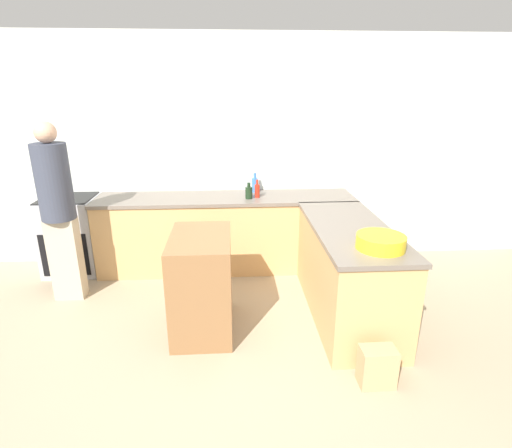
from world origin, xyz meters
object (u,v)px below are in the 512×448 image
object	(u,v)px
water_bottle_blue	(255,185)
person_by_range	(58,207)
range_oven	(72,235)
mixing_bowl	(381,242)
hot_sauce_bottle	(257,190)
island_table	(202,283)
wine_bottle_dark	(249,192)
paper_bag	(377,367)

from	to	relation	value
water_bottle_blue	person_by_range	bearing A→B (deg)	-157.15
range_oven	person_by_range	world-z (taller)	person_by_range
mixing_bowl	hot_sauce_bottle	size ratio (longest dim) A/B	1.85
island_table	hot_sauce_bottle	world-z (taller)	hot_sauce_bottle
hot_sauce_bottle	island_table	bearing A→B (deg)	-114.78
wine_bottle_dark	hot_sauce_bottle	bearing A→B (deg)	25.20
water_bottle_blue	wine_bottle_dark	xyz separation A→B (m)	(-0.09, -0.29, -0.02)
paper_bag	wine_bottle_dark	bearing A→B (deg)	112.41
island_table	person_by_range	distance (m)	1.66
mixing_bowl	paper_bag	bearing A→B (deg)	-104.10
island_table	water_bottle_blue	bearing A→B (deg)	69.29
mixing_bowl	hot_sauce_bottle	xyz separation A→B (m)	(-0.86, 1.62, 0.03)
island_table	water_bottle_blue	distance (m)	1.69
wine_bottle_dark	water_bottle_blue	bearing A→B (deg)	73.42
mixing_bowl	water_bottle_blue	distance (m)	2.06
island_table	hot_sauce_bottle	xyz separation A→B (m)	(0.58, 1.25, 0.53)
water_bottle_blue	paper_bag	bearing A→B (deg)	-72.10
mixing_bowl	wine_bottle_dark	xyz separation A→B (m)	(-0.96, 1.57, 0.02)
island_table	mixing_bowl	bearing A→B (deg)	-14.25
wine_bottle_dark	paper_bag	bearing A→B (deg)	-67.59
water_bottle_blue	range_oven	bearing A→B (deg)	-175.67
range_oven	water_bottle_blue	size ratio (longest dim) A/B	3.84
range_oven	island_table	distance (m)	2.09
water_bottle_blue	hot_sauce_bottle	size ratio (longest dim) A/B	1.13
water_bottle_blue	hot_sauce_bottle	world-z (taller)	water_bottle_blue
paper_bag	water_bottle_blue	bearing A→B (deg)	107.90
water_bottle_blue	person_by_range	size ratio (longest dim) A/B	0.13
range_oven	paper_bag	size ratio (longest dim) A/B	2.98
water_bottle_blue	mixing_bowl	bearing A→B (deg)	-64.88
wine_bottle_dark	person_by_range	size ratio (longest dim) A/B	0.10
mixing_bowl	person_by_range	world-z (taller)	person_by_range
wine_bottle_dark	person_by_range	bearing A→B (deg)	-164.03
range_oven	water_bottle_blue	xyz separation A→B (m)	(2.17, 0.16, 0.53)
range_oven	mixing_bowl	world-z (taller)	mixing_bowl
mixing_bowl	person_by_range	distance (m)	3.04
water_bottle_blue	island_table	bearing A→B (deg)	-110.71
mixing_bowl	wine_bottle_dark	bearing A→B (deg)	121.48
mixing_bowl	wine_bottle_dark	world-z (taller)	wine_bottle_dark
mixing_bowl	person_by_range	size ratio (longest dim) A/B	0.21
island_table	paper_bag	size ratio (longest dim) A/B	2.94
water_bottle_blue	wine_bottle_dark	distance (m)	0.31
mixing_bowl	hot_sauce_bottle	bearing A→B (deg)	118.09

